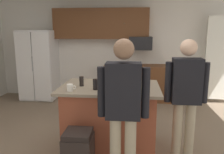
% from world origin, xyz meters
% --- Properties ---
extents(floor, '(7.04, 7.04, 0.00)m').
position_xyz_m(floor, '(0.00, 0.00, 0.00)').
color(floor, '#7F6B56').
rests_on(floor, ground).
extents(back_wall, '(6.40, 0.10, 2.60)m').
position_xyz_m(back_wall, '(0.00, 2.80, 1.30)').
color(back_wall, white).
rests_on(back_wall, ground).
extents(french_door_window_panel, '(0.90, 0.06, 2.00)m').
position_xyz_m(french_door_window_panel, '(2.60, 2.40, 1.10)').
color(french_door_window_panel, white).
rests_on(french_door_window_panel, ground).
extents(cabinet_run_upper, '(2.40, 0.38, 0.75)m').
position_xyz_m(cabinet_run_upper, '(-0.40, 2.60, 1.93)').
color(cabinet_run_upper, brown).
extents(cabinet_run_lower, '(1.80, 0.63, 0.90)m').
position_xyz_m(cabinet_run_lower, '(0.60, 2.48, 0.45)').
color(cabinet_run_lower, brown).
rests_on(cabinet_run_lower, ground).
extents(refrigerator, '(0.86, 0.76, 1.77)m').
position_xyz_m(refrigerator, '(-2.00, 2.38, 0.88)').
color(refrigerator, white).
rests_on(refrigerator, ground).
extents(microwave_over_range, '(0.56, 0.40, 0.32)m').
position_xyz_m(microwave_over_range, '(0.60, 2.50, 1.45)').
color(microwave_over_range, black).
extents(kitchen_island, '(1.42, 0.97, 0.98)m').
position_xyz_m(kitchen_island, '(0.12, -0.09, 0.49)').
color(kitchen_island, '#9E4C33').
rests_on(kitchen_island, ground).
extents(person_host_foreground, '(0.57, 0.22, 1.69)m').
position_xyz_m(person_host_foreground, '(0.35, -0.90, 0.98)').
color(person_host_foreground, tan).
rests_on(person_host_foreground, ground).
extents(person_guest_left, '(0.57, 0.22, 1.66)m').
position_xyz_m(person_guest_left, '(1.16, -0.25, 0.96)').
color(person_guest_left, tan).
rests_on(person_guest_left, ground).
extents(mug_blue_stoneware, '(0.12, 0.08, 0.10)m').
position_xyz_m(mug_blue_stoneware, '(-0.38, -0.42, 1.02)').
color(mug_blue_stoneware, white).
rests_on(mug_blue_stoneware, kitchen_island).
extents(glass_pilsner, '(0.07, 0.07, 0.13)m').
position_xyz_m(glass_pilsner, '(0.34, -0.26, 1.04)').
color(glass_pilsner, black).
rests_on(glass_pilsner, kitchen_island).
extents(glass_short_whisky, '(0.07, 0.07, 0.15)m').
position_xyz_m(glass_short_whisky, '(-0.06, -0.31, 1.05)').
color(glass_short_whisky, black).
rests_on(glass_short_whisky, kitchen_island).
extents(glass_stout_tall, '(0.06, 0.06, 0.14)m').
position_xyz_m(glass_stout_tall, '(0.62, -0.41, 1.05)').
color(glass_stout_tall, black).
rests_on(glass_stout_tall, kitchen_island).
extents(glass_dark_ale, '(0.06, 0.06, 0.14)m').
position_xyz_m(glass_dark_ale, '(-0.29, -0.13, 1.05)').
color(glass_dark_ale, black).
rests_on(glass_dark_ale, kitchen_island).
extents(tumbler_amber, '(0.06, 0.06, 0.15)m').
position_xyz_m(tumbler_amber, '(0.25, 0.19, 1.05)').
color(tumbler_amber, black).
rests_on(tumbler_amber, kitchen_island).
extents(serving_tray, '(0.44, 0.30, 0.04)m').
position_xyz_m(serving_tray, '(0.24, -0.01, 1.00)').
color(serving_tray, '#B7B7BC').
rests_on(serving_tray, kitchen_island).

